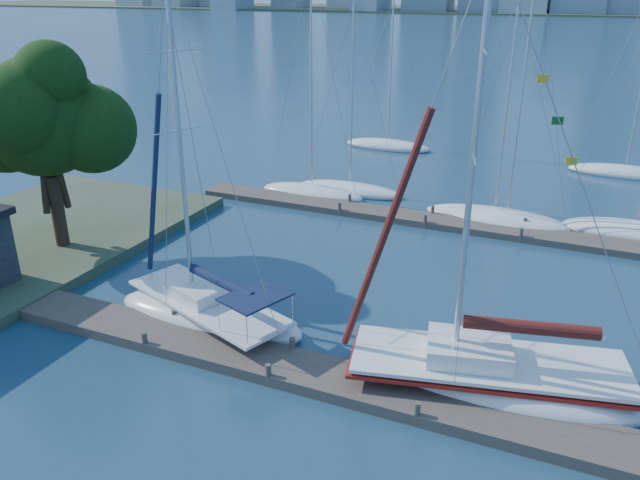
% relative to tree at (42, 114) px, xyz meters
% --- Properties ---
extents(ground, '(700.00, 700.00, 0.00)m').
position_rel_tree_xyz_m(ground, '(14.26, -4.66, -6.86)').
color(ground, '#163148').
rests_on(ground, ground).
extents(near_dock, '(26.00, 2.00, 0.40)m').
position_rel_tree_xyz_m(near_dock, '(14.26, -4.66, -6.66)').
color(near_dock, '#453B32').
rests_on(near_dock, ground).
extents(far_dock, '(30.00, 1.80, 0.36)m').
position_rel_tree_xyz_m(far_dock, '(16.26, 11.34, -6.68)').
color(far_dock, '#453B32').
rests_on(far_dock, ground).
extents(far_shore, '(800.00, 100.00, 1.50)m').
position_rel_tree_xyz_m(far_shore, '(14.26, 315.34, -6.86)').
color(far_shore, '#38472D').
rests_on(far_shore, ground).
extents(tree, '(7.55, 6.89, 10.15)m').
position_rel_tree_xyz_m(tree, '(0.00, 0.00, 0.00)').
color(tree, '#311F15').
rests_on(tree, ground).
extents(sailboat_navy, '(8.47, 5.23, 13.32)m').
position_rel_tree_xyz_m(sailboat_navy, '(10.15, -2.81, -5.79)').
color(sailboat_navy, white).
rests_on(sailboat_navy, ground).
extents(sailboat_maroon, '(9.84, 5.08, 14.03)m').
position_rel_tree_xyz_m(sailboat_maroon, '(20.84, -2.86, -5.84)').
color(sailboat_maroon, white).
rests_on(sailboat_maroon, ground).
extents(bg_boat_0, '(7.05, 3.91, 14.03)m').
position_rel_tree_xyz_m(bg_boat_0, '(7.39, 13.06, -6.59)').
color(bg_boat_0, white).
rests_on(bg_boat_0, ground).
extents(bg_boat_1, '(7.20, 3.51, 11.69)m').
position_rel_tree_xyz_m(bg_boat_1, '(9.33, 14.68, -6.63)').
color(bg_boat_1, white).
rests_on(bg_boat_1, ground).
extents(bg_boat_2, '(7.97, 3.61, 12.14)m').
position_rel_tree_xyz_m(bg_boat_2, '(18.54, 13.12, -6.60)').
color(bg_boat_2, white).
rests_on(bg_boat_2, ground).
extents(bg_boat_3, '(6.92, 4.73, 14.37)m').
position_rel_tree_xyz_m(bg_boat_3, '(19.26, 12.66, -6.58)').
color(bg_boat_3, white).
rests_on(bg_boat_3, ground).
extents(bg_boat_4, '(7.58, 3.39, 15.27)m').
position_rel_tree_xyz_m(bg_boat_4, '(25.66, 13.66, -6.55)').
color(bg_boat_4, white).
rests_on(bg_boat_4, ground).
extents(bg_boat_6, '(7.31, 4.50, 11.59)m').
position_rel_tree_xyz_m(bg_boat_6, '(7.91, 26.70, -6.61)').
color(bg_boat_6, white).
rests_on(bg_boat_6, ground).
extents(bg_boat_7, '(7.69, 4.31, 14.35)m').
position_rel_tree_xyz_m(bg_boat_7, '(25.34, 25.89, -6.59)').
color(bg_boat_7, white).
rests_on(bg_boat_7, ground).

